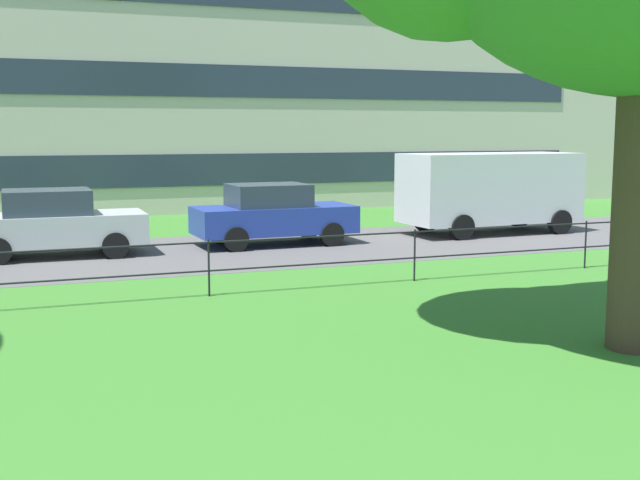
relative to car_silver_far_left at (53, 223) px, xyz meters
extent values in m
cube|color=#565454|center=(0.24, -0.58, -0.77)|extent=(80.00, 6.05, 0.01)
cylinder|color=black|center=(2.25, -5.70, -0.28)|extent=(0.04, 0.04, 1.00)
cylinder|color=black|center=(6.26, -5.70, -0.28)|extent=(0.04, 0.04, 1.00)
cylinder|color=black|center=(10.28, -5.70, -0.28)|extent=(0.04, 0.04, 1.00)
cylinder|color=black|center=(0.24, -5.70, -0.33)|extent=(36.14, 0.03, 0.03)
cylinder|color=black|center=(0.24, -5.70, 0.17)|extent=(36.14, 0.03, 0.03)
cube|color=#B7BABF|center=(0.04, 0.00, -0.14)|extent=(4.02, 1.74, 0.68)
cube|color=#2D3847|center=(-0.11, 0.00, 0.48)|extent=(1.91, 1.54, 0.56)
cylinder|color=black|center=(1.28, 0.80, -0.48)|extent=(0.60, 0.21, 0.60)
cylinder|color=black|center=(1.27, -0.82, -0.48)|extent=(0.60, 0.21, 0.60)
cube|color=#233899|center=(5.31, 0.05, -0.14)|extent=(4.03, 1.77, 0.68)
cube|color=#2D3847|center=(5.16, 0.04, 0.48)|extent=(1.93, 1.55, 0.56)
cylinder|color=black|center=(6.53, 0.87, -0.48)|extent=(0.60, 0.21, 0.60)
cylinder|color=black|center=(6.56, -0.74, -0.48)|extent=(0.60, 0.21, 0.60)
cylinder|color=black|center=(4.05, 0.83, -0.48)|extent=(0.60, 0.21, 0.60)
cylinder|color=black|center=(4.08, -0.78, -0.48)|extent=(0.60, 0.21, 0.60)
cube|color=silver|center=(11.67, 0.09, 0.51)|extent=(5.05, 2.10, 1.90)
cube|color=#283342|center=(13.67, 0.14, 0.84)|extent=(0.17, 1.67, 0.76)
cylinder|color=black|center=(13.34, 1.06, -0.44)|extent=(0.69, 0.26, 0.68)
cylinder|color=black|center=(13.39, -0.80, -0.44)|extent=(0.69, 0.26, 0.68)
cylinder|color=black|center=(10.14, 0.97, -0.44)|extent=(0.69, 0.26, 0.68)
cylinder|color=black|center=(10.19, -0.89, -0.44)|extent=(0.69, 0.26, 0.68)
cube|color=#283342|center=(4.66, 8.27, 0.74)|extent=(31.15, 0.06, 1.10)
cube|color=#283342|center=(4.66, 8.27, 3.77)|extent=(31.15, 0.06, 1.10)
camera|label=1|loc=(-0.99, -19.38, 2.09)|focal=45.70mm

